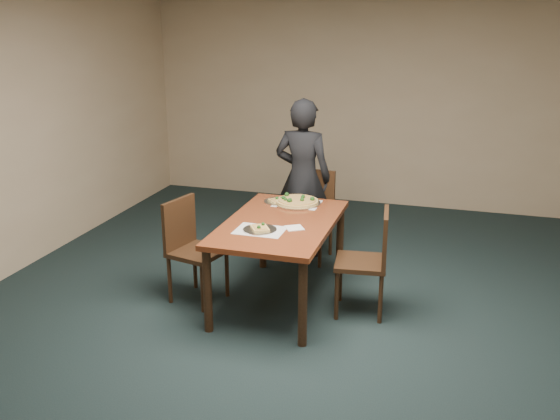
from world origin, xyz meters
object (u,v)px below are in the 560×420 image
(dining_table, at_px, (280,231))
(slice_plate_far, at_px, (279,201))
(chair_far, at_px, (312,209))
(chair_left, at_px, (190,244))
(chair_right, at_px, (370,256))
(pizza_pan, at_px, (297,201))
(slice_plate_near, at_px, (260,229))
(diner, at_px, (303,178))

(dining_table, bearing_deg, slice_plate_far, 108.12)
(chair_far, distance_m, chair_left, 1.50)
(chair_right, bearing_deg, dining_table, -95.95)
(pizza_pan, distance_m, slice_plate_near, 0.81)
(chair_right, bearing_deg, diner, -149.36)
(chair_left, xyz_separation_m, diner, (0.66, 1.35, 0.31))
(chair_left, distance_m, pizza_pan, 1.07)
(chair_left, height_order, slice_plate_near, chair_left)
(chair_left, distance_m, slice_plate_near, 0.74)
(chair_right, height_order, pizza_pan, chair_right)
(chair_far, height_order, chair_left, same)
(dining_table, bearing_deg, chair_far, 90.00)
(chair_far, height_order, diner, diner)
(dining_table, height_order, diner, diner)
(diner, bearing_deg, chair_far, 153.67)
(chair_far, relative_size, chair_left, 1.00)
(dining_table, relative_size, slice_plate_near, 5.36)
(chair_right, xyz_separation_m, slice_plate_far, (-0.96, 0.52, 0.25))
(chair_left, distance_m, slice_plate_far, 0.95)
(chair_right, relative_size, diner, 0.55)
(chair_far, relative_size, pizza_pan, 2.07)
(diner, height_order, slice_plate_far, diner)
(dining_table, height_order, chair_far, chair_far)
(chair_far, relative_size, slice_plate_far, 3.25)
(diner, distance_m, slice_plate_near, 1.46)
(dining_table, xyz_separation_m, chair_right, (0.79, 0.01, -0.14))
(chair_left, xyz_separation_m, slice_plate_near, (0.69, -0.11, 0.25))
(diner, xyz_separation_m, slice_plate_near, (0.03, -1.46, -0.06))
(dining_table, distance_m, pizza_pan, 0.54)
(dining_table, relative_size, chair_far, 1.65)
(chair_left, relative_size, diner, 0.55)
(dining_table, xyz_separation_m, chair_left, (-0.78, -0.16, -0.14))
(pizza_pan, bearing_deg, dining_table, -90.39)
(diner, bearing_deg, chair_left, 68.05)
(chair_right, height_order, slice_plate_far, chair_right)
(dining_table, xyz_separation_m, diner, (-0.12, 1.19, 0.16))
(diner, bearing_deg, dining_table, 99.78)
(dining_table, xyz_separation_m, pizza_pan, (0.00, 0.53, 0.11))
(chair_left, relative_size, slice_plate_near, 3.25)
(diner, relative_size, slice_plate_near, 5.87)
(chair_left, bearing_deg, dining_table, -64.97)
(diner, bearing_deg, slice_plate_far, 89.17)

